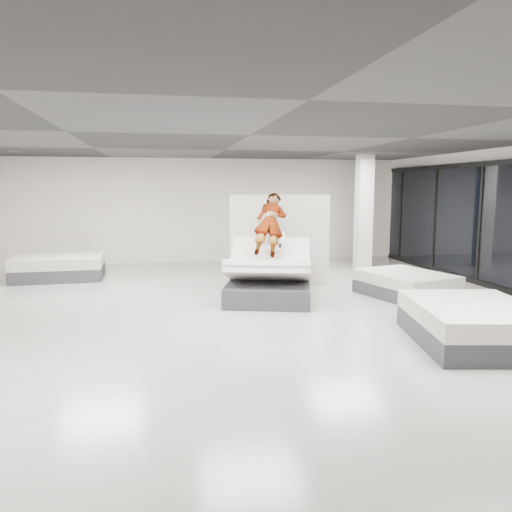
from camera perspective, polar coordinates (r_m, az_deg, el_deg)
name	(u,v)px	position (r m, az deg, el deg)	size (l,w,h in m)	color
room	(250,228)	(8.76, -0.67, 3.19)	(14.00, 14.04, 3.20)	#B3B1A9
hero_bed	(269,278)	(10.39, 1.53, -2.56)	(2.21, 2.60, 1.35)	#36353A
person	(270,234)	(10.57, 1.66, 2.57)	(0.63, 0.41, 1.73)	slate
remote	(280,246)	(10.24, 2.76, 1.19)	(0.05, 0.14, 0.03)	black
divider_panel	(280,240)	(11.86, 2.71, 1.83)	(2.35, 0.11, 2.14)	silver
flat_bed_right_far	(406,285)	(11.11, 16.75, -3.14)	(1.86, 2.18, 0.51)	#36353A
flat_bed_right_near	(473,324)	(8.14, 23.53, -7.13)	(2.03, 2.46, 0.60)	#36353A
flat_bed_left_far	(59,267)	(13.66, -21.56, -1.20)	(2.21, 1.69, 0.59)	#36353A
column	(364,213)	(14.23, 12.20, 4.80)	(0.40, 0.40, 3.20)	silver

